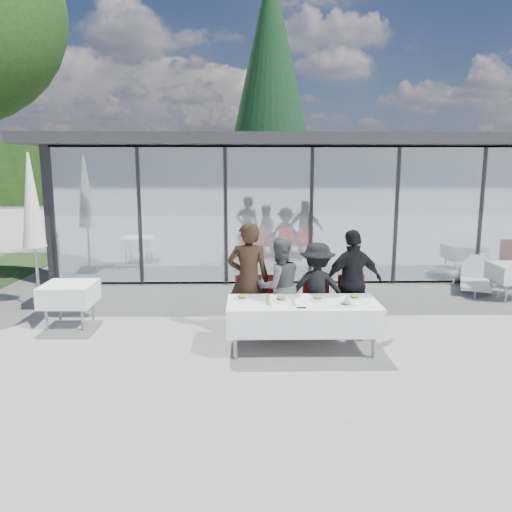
{
  "coord_description": "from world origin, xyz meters",
  "views": [
    {
      "loc": [
        -0.44,
        -7.27,
        2.76
      ],
      "look_at": [
        -0.28,
        1.2,
        1.21
      ],
      "focal_mm": 35.0,
      "sensor_mm": 36.0,
      "label": 1
    }
  ],
  "objects": [
    {
      "name": "lounger",
      "position": [
        4.69,
        3.55,
        0.26
      ],
      "size": [
        1.07,
        1.46,
        0.72
      ],
      "color": "white",
      "rests_on": "ground"
    },
    {
      "name": "drinking_glasses",
      "position": [
        0.63,
        -0.25,
        0.8
      ],
      "size": [
        0.85,
        0.08,
        0.1
      ],
      "color": "silver",
      "rests_on": "dining_table"
    },
    {
      "name": "ground",
      "position": [
        0.0,
        0.0,
        0.0
      ],
      "size": [
        90.0,
        90.0,
        0.0
      ],
      "primitive_type": "plane",
      "color": "gray",
      "rests_on": "ground"
    },
    {
      "name": "market_umbrella",
      "position": [
        -4.56,
        2.37,
        1.92
      ],
      "size": [
        0.5,
        0.5,
        3.0
      ],
      "color": "black",
      "rests_on": "ground"
    },
    {
      "name": "diner_b",
      "position": [
        0.09,
        0.63,
        0.81
      ],
      "size": [
        0.99,
        0.99,
        1.62
      ],
      "primitive_type": "imported",
      "rotation": [
        0.0,
        0.0,
        3.45
      ],
      "color": "#555555",
      "rests_on": "ground"
    },
    {
      "name": "plate_c",
      "position": [
        0.64,
        0.04,
        0.77
      ],
      "size": [
        0.28,
        0.28,
        0.07
      ],
      "color": "white",
      "rests_on": "dining_table"
    },
    {
      "name": "spare_table_left",
      "position": [
        -3.53,
        1.18,
        0.55
      ],
      "size": [
        0.86,
        0.86,
        0.74
      ],
      "color": "white",
      "rests_on": "ground"
    },
    {
      "name": "diner_chair_b",
      "position": [
        0.09,
        0.66,
        0.54
      ],
      "size": [
        0.44,
        0.44,
        0.97
      ],
      "color": "red",
      "rests_on": "ground"
    },
    {
      "name": "diner_chair_a",
      "position": [
        -0.41,
        0.66,
        0.54
      ],
      "size": [
        0.44,
        0.44,
        0.97
      ],
      "color": "red",
      "rests_on": "ground"
    },
    {
      "name": "plate_b",
      "position": [
        0.08,
        -0.01,
        0.77
      ],
      "size": [
        0.28,
        0.28,
        0.07
      ],
      "color": "white",
      "rests_on": "dining_table"
    },
    {
      "name": "treeline",
      "position": [
        -2.0,
        28.0,
        2.2
      ],
      "size": [
        62.5,
        2.0,
        4.4
      ],
      "color": "#193811",
      "rests_on": "ground"
    },
    {
      "name": "diner_a",
      "position": [
        -0.41,
        0.63,
        0.94
      ],
      "size": [
        0.69,
        0.69,
        1.87
      ],
      "primitive_type": "imported",
      "rotation": [
        0.0,
        0.0,
        3.16
      ],
      "color": "black",
      "rests_on": "ground"
    },
    {
      "name": "conifer_tree",
      "position": [
        0.5,
        13.0,
        5.99
      ],
      "size": [
        4.0,
        4.0,
        10.5
      ],
      "color": "#382316",
      "rests_on": "ground"
    },
    {
      "name": "diner_c",
      "position": [
        0.71,
        0.63,
        0.77
      ],
      "size": [
        1.15,
        1.15,
        1.53
      ],
      "primitive_type": "imported",
      "rotation": [
        0.0,
        0.0,
        2.96
      ],
      "color": "black",
      "rests_on": "ground"
    },
    {
      "name": "diner_chair_c",
      "position": [
        0.71,
        0.66,
        0.54
      ],
      "size": [
        0.44,
        0.44,
        0.97
      ],
      "color": "red",
      "rests_on": "ground"
    },
    {
      "name": "folded_eyeglasses",
      "position": [
        0.34,
        -0.43,
        0.76
      ],
      "size": [
        0.14,
        0.03,
        0.01
      ],
      "primitive_type": "cube",
      "color": "black",
      "rests_on": "dining_table"
    },
    {
      "name": "pavilion",
      "position": [
        2.0,
        8.16,
        2.15
      ],
      "size": [
        14.8,
        8.8,
        3.44
      ],
      "color": "gray",
      "rests_on": "ground"
    },
    {
      "name": "juice_bottle",
      "position": [
        -0.13,
        -0.23,
        0.83
      ],
      "size": [
        0.06,
        0.06,
        0.15
      ],
      "primitive_type": "cylinder",
      "color": "#90B44B",
      "rests_on": "dining_table"
    },
    {
      "name": "plate_a",
      "position": [
        -0.51,
        0.1,
        0.77
      ],
      "size": [
        0.28,
        0.28,
        0.07
      ],
      "color": "white",
      "rests_on": "dining_table"
    },
    {
      "name": "dining_table",
      "position": [
        0.39,
        -0.09,
        0.54
      ],
      "size": [
        2.26,
        0.96,
        0.75
      ],
      "color": "white",
      "rests_on": "ground"
    },
    {
      "name": "diner_d",
      "position": [
        1.29,
        0.63,
        0.87
      ],
      "size": [
        1.25,
        1.25,
        1.74
      ],
      "primitive_type": "imported",
      "rotation": [
        0.0,
        0.0,
        3.4
      ],
      "color": "black",
      "rests_on": "ground"
    },
    {
      "name": "plate_extra",
      "position": [
        1.0,
        -0.29,
        0.77
      ],
      "size": [
        0.28,
        0.28,
        0.07
      ],
      "color": "white",
      "rests_on": "dining_table"
    },
    {
      "name": "diner_chair_d",
      "position": [
        1.29,
        0.66,
        0.54
      ],
      "size": [
        0.44,
        0.44,
        0.97
      ],
      "color": "red",
      "rests_on": "ground"
    },
    {
      "name": "plate_d",
      "position": [
        1.21,
        0.09,
        0.77
      ],
      "size": [
        0.28,
        0.28,
        0.07
      ],
      "color": "white",
      "rests_on": "dining_table"
    }
  ]
}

